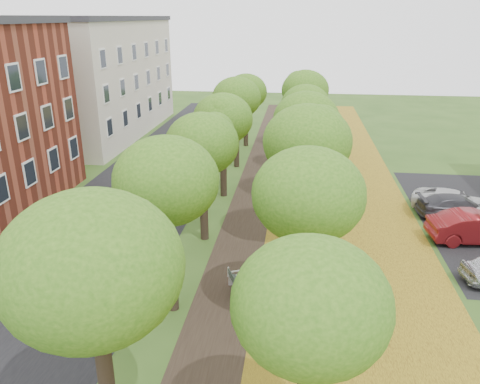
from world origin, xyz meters
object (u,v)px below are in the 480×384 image
(car_grey, at_px, (458,207))
(car_red, at_px, (477,228))
(car_white, at_px, (454,202))
(bench, at_px, (239,286))

(car_grey, bearing_deg, car_red, 174.68)
(car_grey, xyz_separation_m, car_white, (0.00, 0.65, -0.00))
(car_red, bearing_deg, bench, 113.33)
(car_white, bearing_deg, bench, 154.72)
(car_red, distance_m, car_white, 3.67)
(bench, xyz_separation_m, car_white, (10.87, 9.78, 0.19))
(bench, relative_size, car_red, 0.40)
(bench, relative_size, car_grey, 0.42)
(bench, height_order, car_white, car_white)
(bench, distance_m, car_grey, 14.20)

